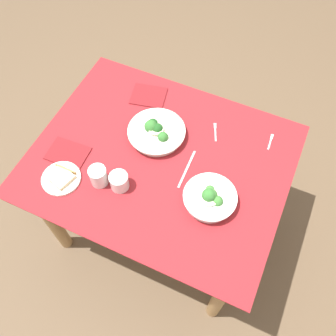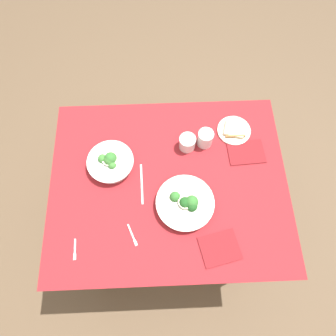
# 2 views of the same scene
# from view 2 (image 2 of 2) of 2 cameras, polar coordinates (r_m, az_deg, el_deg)

# --- Properties ---
(ground_plane) EXTENTS (6.00, 6.00, 0.00)m
(ground_plane) POSITION_cam_2_polar(r_m,az_deg,el_deg) (2.21, 0.10, -9.64)
(ground_plane) COLOR brown
(dining_table) EXTENTS (1.18, 0.95, 0.75)m
(dining_table) POSITION_cam_2_polar(r_m,az_deg,el_deg) (1.61, 0.13, -4.46)
(dining_table) COLOR maroon
(dining_table) RESTS_ON ground_plane
(broccoli_bowl_far) EXTENTS (0.23, 0.23, 0.10)m
(broccoli_bowl_far) POSITION_cam_2_polar(r_m,az_deg,el_deg) (1.52, -10.88, 1.11)
(broccoli_bowl_far) COLOR white
(broccoli_bowl_far) RESTS_ON dining_table
(broccoli_bowl_near) EXTENTS (0.28, 0.28, 0.08)m
(broccoli_bowl_near) POSITION_cam_2_polar(r_m,az_deg,el_deg) (1.42, 3.32, -6.68)
(broccoli_bowl_near) COLOR silver
(broccoli_bowl_near) RESTS_ON dining_table
(bread_side_plate) EXTENTS (0.18, 0.18, 0.03)m
(bread_side_plate) POSITION_cam_2_polar(r_m,az_deg,el_deg) (1.64, 12.45, 7.01)
(bread_side_plate) COLOR silver
(bread_side_plate) RESTS_ON dining_table
(water_glass_center) EXTENTS (0.08, 0.08, 0.09)m
(water_glass_center) POSITION_cam_2_polar(r_m,az_deg,el_deg) (1.55, 7.08, 5.63)
(water_glass_center) COLOR silver
(water_glass_center) RESTS_ON dining_table
(water_glass_side) EXTENTS (0.08, 0.08, 0.08)m
(water_glass_side) POSITION_cam_2_polar(r_m,az_deg,el_deg) (1.53, 3.69, 4.83)
(water_glass_side) COLOR silver
(water_glass_side) RESTS_ON dining_table
(fork_by_far_bowl) EXTENTS (0.05, 0.10, 0.00)m
(fork_by_far_bowl) POSITION_cam_2_polar(r_m,az_deg,el_deg) (1.42, -6.73, -12.72)
(fork_by_far_bowl) COLOR #B7B7BC
(fork_by_far_bowl) RESTS_ON dining_table
(fork_by_near_bowl) EXTENTS (0.02, 0.09, 0.00)m
(fork_by_near_bowl) POSITION_cam_2_polar(r_m,az_deg,el_deg) (1.47, -17.29, -14.75)
(fork_by_near_bowl) COLOR #B7B7BC
(fork_by_near_bowl) RESTS_ON dining_table
(table_knife_left) EXTENTS (0.02, 0.21, 0.00)m
(table_knife_left) POSITION_cam_2_polar(r_m,az_deg,el_deg) (1.49, -5.02, -2.92)
(table_knife_left) COLOR #B7B7BC
(table_knife_left) RESTS_ON dining_table
(napkin_folded_upper) EXTENTS (0.20, 0.18, 0.01)m
(napkin_folded_upper) POSITION_cam_2_polar(r_m,az_deg,el_deg) (1.42, 9.81, -14.79)
(napkin_folded_upper) COLOR maroon
(napkin_folded_upper) RESTS_ON dining_table
(napkin_folded_lower) EXTENTS (0.19, 0.15, 0.01)m
(napkin_folded_lower) POSITION_cam_2_polar(r_m,az_deg,el_deg) (1.60, 14.62, 2.92)
(napkin_folded_lower) COLOR maroon
(napkin_folded_lower) RESTS_ON dining_table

